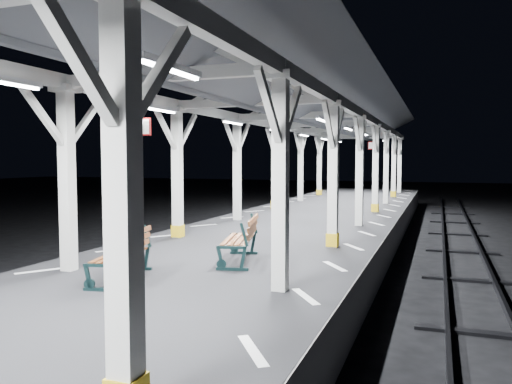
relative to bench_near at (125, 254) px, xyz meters
The scene contains 9 objects.
ground 2.75m from the bench_near, 74.47° to the left, with size 120.00×120.00×0.00m, color black.
platform 2.52m from the bench_near, 74.47° to the left, with size 6.00×50.00×1.00m, color black.
hazard_stripes_left 2.93m from the bench_near, 129.07° to the left, with size 1.00×48.00×0.01m, color silver.
hazard_stripes_right 3.83m from the bench_near, 36.17° to the left, with size 1.00×48.00×0.01m, color silver.
track_left 5.11m from the bench_near, 152.80° to the left, with size 2.20×60.00×0.16m.
track_right 6.21m from the bench_near, 21.79° to the left, with size 2.20×60.00×0.16m.
canopy 3.88m from the bench_near, 74.35° to the left, with size 5.40×49.00×4.65m.
bench_near is the anchor object (origin of this frame).
bench_mid 2.42m from the bench_near, 57.44° to the left, with size 0.98×1.74×0.89m.
Camera 1 is at (4.25, -9.20, 3.01)m, focal length 35.00 mm.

